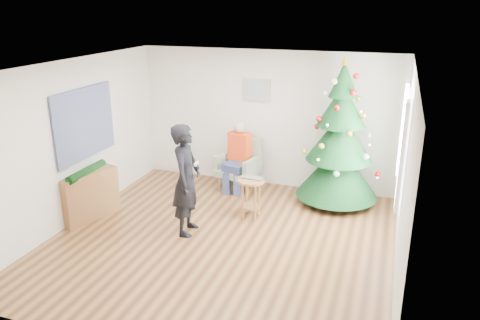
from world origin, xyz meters
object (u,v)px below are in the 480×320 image
(armchair, at_px, (239,170))
(console, at_px, (89,196))
(standing_man, at_px, (186,180))
(christmas_tree, at_px, (340,139))
(stool, at_px, (251,198))

(armchair, relative_size, console, 1.00)
(standing_man, bearing_deg, christmas_tree, -54.07)
(stool, distance_m, console, 2.66)
(armchair, distance_m, standing_man, 2.03)
(christmas_tree, distance_m, console, 4.33)
(stool, height_order, console, console)
(armchair, bearing_deg, console, -119.30)
(christmas_tree, xyz_separation_m, standing_man, (-2.03, -1.90, -0.30))
(christmas_tree, bearing_deg, standing_man, -137.00)
(armchair, bearing_deg, christmas_tree, 12.31)
(christmas_tree, height_order, stool, christmas_tree)
(armchair, distance_m, console, 2.79)
(console, bearing_deg, standing_man, 20.00)
(stool, height_order, armchair, armchair)
(armchair, height_order, console, armchair)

